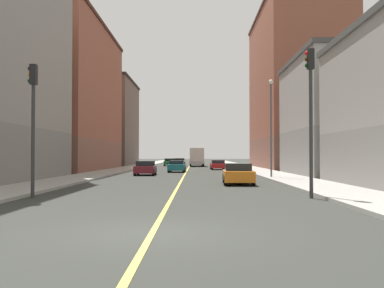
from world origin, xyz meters
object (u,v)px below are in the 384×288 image
at_px(car_green, 170,162).
at_px(building_right_distant, 104,123).
at_px(car_orange, 238,174).
at_px(box_truck, 197,157).
at_px(building_left_far, 296,89).
at_px(car_teal, 177,166).
at_px(building_left_mid, 350,116).
at_px(car_maroon, 145,168).
at_px(traffic_light_right_near, 33,111).
at_px(car_red, 218,165).
at_px(traffic_light_left_near, 310,102).
at_px(building_right_midblock, 63,98).
at_px(car_silver, 197,162).
at_px(street_lamp_left_near, 271,118).
at_px(car_black, 180,163).

bearing_deg(car_green, building_right_distant, 172.36).
relative_size(car_orange, box_truck, 0.61).
distance_m(building_left_far, car_teal, 23.90).
xyz_separation_m(building_left_mid, building_left_far, (-0.00, 22.30, 5.74)).
bearing_deg(building_left_mid, car_maroon, 177.13).
relative_size(traffic_light_right_near, car_red, 1.35).
xyz_separation_m(building_left_mid, traffic_light_left_near, (-9.16, -21.58, -1.23)).
xyz_separation_m(building_right_distant, car_green, (11.84, -1.59, -6.92)).
bearing_deg(car_orange, car_maroon, 119.96).
distance_m(building_right_midblock, car_maroon, 19.13).
relative_size(car_teal, car_maroon, 1.06).
height_order(car_teal, car_green, same).
xyz_separation_m(car_silver, box_truck, (0.04, 2.19, 0.95)).
xyz_separation_m(building_left_mid, traffic_light_right_near, (-21.48, -21.58, -1.62)).
bearing_deg(building_left_mid, street_lamp_left_near, -147.77).
distance_m(traffic_light_left_near, car_black, 51.91).
xyz_separation_m(car_orange, box_truck, (-2.56, 45.55, 0.96)).
height_order(car_silver, car_green, car_silver).
height_order(building_right_midblock, car_teal, building_right_midblock).
xyz_separation_m(car_teal, car_silver, (2.25, 22.87, 0.04)).
xyz_separation_m(street_lamp_left_near, car_black, (-8.64, 34.78, -4.18)).
xyz_separation_m(car_silver, car_green, (-4.70, 5.32, -0.05)).
distance_m(car_black, car_orange, 42.05).
xyz_separation_m(traffic_light_left_near, car_red, (-2.20, 38.62, -3.61)).
bearing_deg(building_left_mid, building_left_far, 90.00).
distance_m(street_lamp_left_near, car_green, 43.29).
distance_m(building_right_distant, car_orange, 54.22).
distance_m(building_right_midblock, box_truck, 26.84).
relative_size(traffic_light_left_near, car_orange, 1.47).
relative_size(car_green, car_maroon, 1.01).
bearing_deg(car_green, car_silver, -48.54).
xyz_separation_m(car_silver, car_black, (-2.72, -1.65, -0.00)).
relative_size(building_right_midblock, box_truck, 3.43).
bearing_deg(traffic_light_left_near, car_teal, 103.43).
height_order(traffic_light_right_near, car_red, traffic_light_right_near).
bearing_deg(building_left_mid, car_silver, 114.21).
distance_m(car_teal, car_maroon, 7.93).
relative_size(traffic_light_right_near, car_maroon, 1.50).
bearing_deg(car_maroon, traffic_light_right_near, -96.32).
xyz_separation_m(building_right_distant, car_silver, (16.54, -6.91, -6.87)).
bearing_deg(building_left_mid, traffic_light_right_near, -134.87).
relative_size(building_left_far, car_teal, 5.70).
bearing_deg(car_teal, traffic_light_left_near, -76.57).
distance_m(car_silver, car_green, 7.10).
bearing_deg(car_red, traffic_light_right_near, -104.68).
distance_m(building_left_mid, building_right_midblock, 33.71).
xyz_separation_m(car_red, car_maroon, (-7.62, -16.09, 0.04)).
xyz_separation_m(traffic_light_left_near, box_truck, (-4.87, 55.06, -2.61)).
distance_m(traffic_light_left_near, traffic_light_right_near, 12.32).
xyz_separation_m(building_right_midblock, street_lamp_left_near, (22.46, -18.82, -4.09)).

